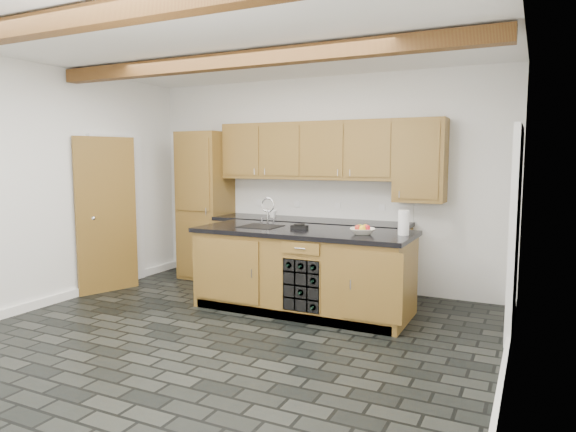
# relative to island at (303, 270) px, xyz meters

# --- Properties ---
(ground) EXTENTS (5.00, 5.00, 0.00)m
(ground) POSITION_rel_island_xyz_m (-0.31, -1.28, -0.47)
(ground) COLOR black
(ground) RESTS_ON ground
(room_shell) EXTENTS (5.01, 5.00, 5.00)m
(room_shell) POSITION_rel_island_xyz_m (-0.39, -0.75, 1.06)
(room_shell) COLOR white
(room_shell) RESTS_ON ground
(back_cabinetry) EXTENTS (3.65, 0.62, 2.20)m
(back_cabinetry) POSITION_rel_island_xyz_m (-0.68, 0.95, 0.51)
(back_cabinetry) COLOR brown
(back_cabinetry) RESTS_ON ground
(island) EXTENTS (2.48, 0.96, 0.93)m
(island) POSITION_rel_island_xyz_m (0.00, 0.00, 0.00)
(island) COLOR brown
(island) RESTS_ON ground
(faucet) EXTENTS (0.45, 0.40, 0.34)m
(faucet) POSITION_rel_island_xyz_m (-0.56, 0.05, 0.50)
(faucet) COLOR black
(faucet) RESTS_ON island
(kitchen_scale) EXTENTS (0.19, 0.12, 0.06)m
(kitchen_scale) POSITION_rel_island_xyz_m (-0.06, 0.02, 0.49)
(kitchen_scale) COLOR black
(kitchen_scale) RESTS_ON island
(fruit_bowl) EXTENTS (0.33, 0.33, 0.06)m
(fruit_bowl) POSITION_rel_island_xyz_m (0.71, -0.06, 0.50)
(fruit_bowl) COLOR silver
(fruit_bowl) RESTS_ON island
(fruit_cluster) EXTENTS (0.16, 0.17, 0.07)m
(fruit_cluster) POSITION_rel_island_xyz_m (0.71, -0.06, 0.53)
(fruit_cluster) COLOR red
(fruit_cluster) RESTS_ON fruit_bowl
(paper_towel) EXTENTS (0.11, 0.11, 0.26)m
(paper_towel) POSITION_rel_island_xyz_m (1.11, 0.07, 0.60)
(paper_towel) COLOR white
(paper_towel) RESTS_ON island
(mug) EXTENTS (0.13, 0.13, 0.10)m
(mug) POSITION_rel_island_xyz_m (-0.86, 0.90, 0.51)
(mug) COLOR white
(mug) RESTS_ON back_cabinetry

